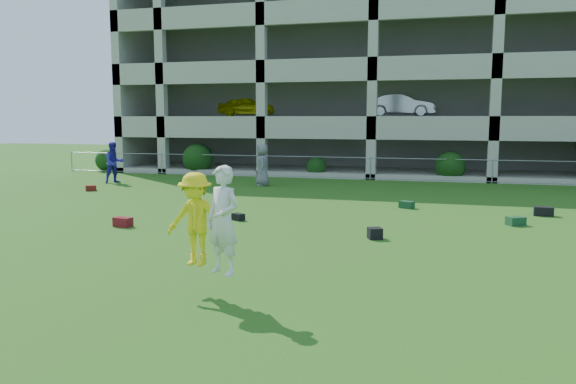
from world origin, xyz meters
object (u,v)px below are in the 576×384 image
(crate_d, at_px, (375,233))
(frisbee_contest, at_px, (205,219))
(bystander_a, at_px, (114,163))
(bystander_c, at_px, (262,165))
(parking_garage, at_px, (388,75))

(crate_d, bearing_deg, frisbee_contest, -113.28)
(bystander_a, relative_size, frisbee_contest, 1.06)
(bystander_a, bearing_deg, crate_d, -87.24)
(bystander_c, relative_size, parking_garage, 0.07)
(bystander_c, xyz_separation_m, crate_d, (6.51, -10.48, -0.84))
(bystander_a, distance_m, bystander_c, 7.52)
(bystander_c, bearing_deg, bystander_a, -106.44)
(bystander_a, height_order, bystander_c, bystander_a)
(frisbee_contest, bearing_deg, bystander_c, 104.20)
(crate_d, relative_size, frisbee_contest, 0.18)
(bystander_a, relative_size, parking_garage, 0.07)
(bystander_c, bearing_deg, frisbee_contest, -7.94)
(bystander_c, relative_size, frisbee_contest, 1.04)
(crate_d, distance_m, parking_garage, 23.91)
(bystander_a, bearing_deg, parking_garage, -4.62)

